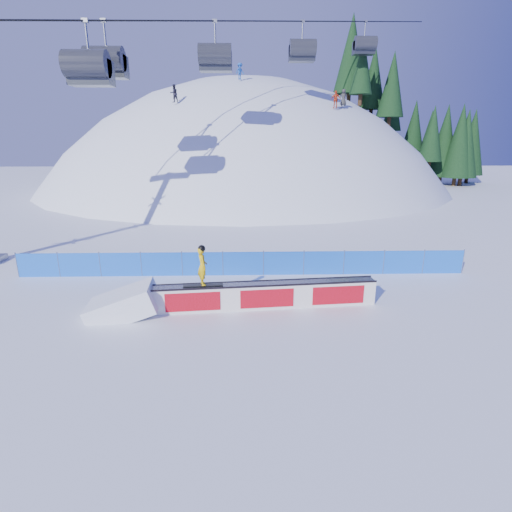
{
  "coord_description": "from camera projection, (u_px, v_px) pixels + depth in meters",
  "views": [
    {
      "loc": [
        0.13,
        -14.24,
        6.63
      ],
      "look_at": [
        0.59,
        2.77,
        1.51
      ],
      "focal_mm": 28.0,
      "sensor_mm": 36.0,
      "label": 1
    }
  ],
  "objects": [
    {
      "name": "ground",
      "position": [
        243.0,
        314.0,
        15.54
      ],
      "size": [
        160.0,
        160.0,
        0.0
      ],
      "primitive_type": "plane",
      "color": "white",
      "rests_on": "ground"
    },
    {
      "name": "chairlift",
      "position": [
        293.0,
        21.0,
        37.11
      ],
      "size": [
        40.8,
        41.7,
        22.0
      ],
      "color": "gray",
      "rests_on": "ground"
    },
    {
      "name": "snow_hill",
      "position": [
        245.0,
        304.0,
        60.93
      ],
      "size": [
        64.0,
        64.0,
        64.0
      ],
      "color": "white",
      "rests_on": "ground"
    },
    {
      "name": "snow_ramp",
      "position": [
        124.0,
        314.0,
        15.48
      ],
      "size": [
        2.87,
        1.95,
        1.7
      ],
      "primitive_type": null,
      "rotation": [
        0.0,
        -0.31,
        0.09
      ],
      "color": "white",
      "rests_on": "ground"
    },
    {
      "name": "treeline",
      "position": [
        423.0,
        108.0,
        50.94
      ],
      "size": [
        22.6,
        12.68,
        20.76
      ],
      "color": "#322114",
      "rests_on": "ground"
    },
    {
      "name": "snowboarder",
      "position": [
        202.0,
        266.0,
        15.29
      ],
      "size": [
        1.57,
        0.63,
        1.62
      ],
      "rotation": [
        0.0,
        0.0,
        1.89
      ],
      "color": "black",
      "rests_on": "rail_box"
    },
    {
      "name": "safety_fence",
      "position": [
        243.0,
        264.0,
        19.67
      ],
      "size": [
        22.05,
        0.05,
        1.3
      ],
      "color": "blue",
      "rests_on": "ground"
    },
    {
      "name": "rail_box",
      "position": [
        266.0,
        295.0,
        15.96
      ],
      "size": [
        8.93,
        1.44,
        1.07
      ],
      "rotation": [
        0.0,
        0.0,
        0.09
      ],
      "color": "silver",
      "rests_on": "ground"
    },
    {
      "name": "distant_skiers",
      "position": [
        265.0,
        88.0,
        40.73
      ],
      "size": [
        18.03,
        5.59,
        4.76
      ],
      "color": "black",
      "rests_on": "ground"
    }
  ]
}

